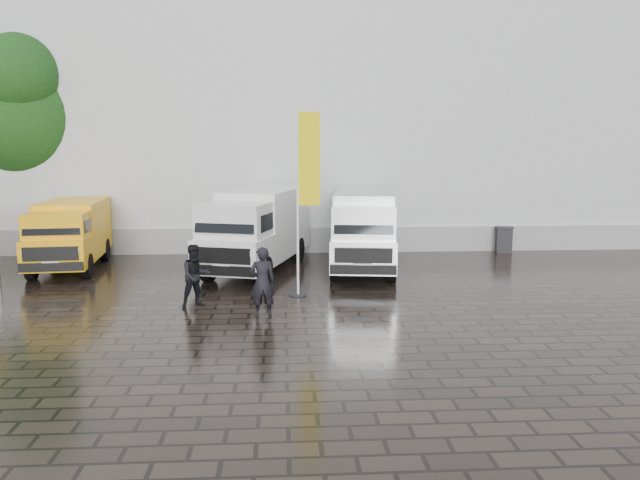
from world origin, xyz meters
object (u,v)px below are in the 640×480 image
object	(u,v)px
flagpole	(304,189)
wheelie_bin	(504,239)
van_silver	(363,231)
van_yellow	(70,236)
van_white	(257,231)
person_front	(262,282)
person_tent	(196,276)

from	to	relation	value
flagpole	wheelie_bin	distance (m)	10.83
van_silver	flagpole	size ratio (longest dim) A/B	1.12
flagpole	wheelie_bin	bearing A→B (deg)	38.77
van_silver	flagpole	xyz separation A→B (m)	(-2.16, -3.62, 1.73)
van_yellow	van_silver	bearing A→B (deg)	-8.77
van_white	wheelie_bin	world-z (taller)	van_white
person_front	van_white	bearing A→B (deg)	-91.65
wheelie_bin	person_tent	world-z (taller)	person_tent
van_silver	person_tent	size ratio (longest dim) A/B	3.61
van_white	van_silver	xyz separation A→B (m)	(3.66, -0.01, -0.05)
van_yellow	person_front	xyz separation A→B (m)	(6.81, -6.37, -0.27)
van_yellow	person_front	size ratio (longest dim) A/B	2.81
van_silver	flagpole	bearing A→B (deg)	-113.54
person_front	person_tent	xyz separation A→B (m)	(-1.80, 1.07, -0.05)
person_tent	person_front	bearing A→B (deg)	-57.13
van_white	van_silver	bearing A→B (deg)	16.53
flagpole	person_tent	world-z (taller)	flagpole
flagpole	wheelie_bin	size ratio (longest dim) A/B	5.19
flagpole	wheelie_bin	xyz separation A→B (m)	(8.21, 6.60, -2.53)
van_yellow	wheelie_bin	size ratio (longest dim) A/B	4.82
van_yellow	van_silver	xyz separation A→B (m)	(10.10, -0.59, 0.16)
person_tent	van_yellow	bearing A→B (deg)	107.04
van_yellow	person_tent	distance (m)	7.30
van_white	person_front	bearing A→B (deg)	-69.66
van_white	wheelie_bin	distance (m)	10.19
van_white	person_tent	world-z (taller)	van_white
van_white	flagpole	size ratio (longest dim) A/B	1.17
van_yellow	wheelie_bin	distance (m)	16.34
van_white	person_tent	size ratio (longest dim) A/B	3.75
flagpole	person_front	xyz separation A→B (m)	(-1.13, -2.16, -2.16)
van_silver	person_front	bearing A→B (deg)	-112.36
van_white	wheelie_bin	size ratio (longest dim) A/B	6.06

